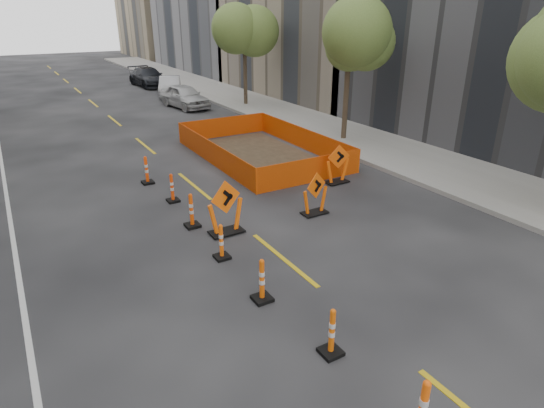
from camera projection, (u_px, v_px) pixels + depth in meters
ground_plane at (399, 354)px, 8.29m from camera, size 140.00×140.00×0.00m
sidewalk_right at (353, 138)px, 21.97m from camera, size 4.00×90.00×0.15m
tree_r_b at (350, 41)px, 19.93m from camera, size 2.80×2.80×5.95m
tree_r_c at (244, 32)px, 27.82m from camera, size 2.80×2.80×5.95m
channelizer_3 at (332, 332)px, 8.11m from camera, size 0.39×0.39×0.98m
channelizer_4 at (262, 280)px, 9.63m from camera, size 0.40×0.40×1.01m
channelizer_5 at (221, 241)px, 11.30m from camera, size 0.37×0.37×0.95m
channelizer_6 at (191, 210)px, 12.95m from camera, size 0.41×0.41×1.03m
channelizer_7 at (172, 188)px, 14.68m from camera, size 0.38×0.38×0.96m
channelizer_8 at (146, 170)px, 16.21m from camera, size 0.40×0.40×1.02m
chevron_sign_left at (226, 207)px, 12.45m from camera, size 1.16×0.83×1.58m
chevron_sign_center at (315, 193)px, 13.70m from camera, size 1.00×0.74×1.35m
chevron_sign_right at (338, 164)px, 16.17m from camera, size 1.04×0.72×1.43m
safety_fence at (260, 145)px, 19.27m from camera, size 4.53×7.61×0.95m
parked_car_near at (185, 96)px, 28.78m from camera, size 2.23×4.40×1.43m
parked_car_mid at (170, 86)px, 32.86m from camera, size 2.84×4.32×1.35m
parked_car_far at (148, 77)px, 36.88m from camera, size 2.35×5.11×1.45m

